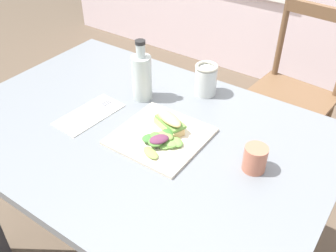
% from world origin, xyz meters
% --- Properties ---
extents(dining_table, '(1.21, 0.84, 0.74)m').
position_xyz_m(dining_table, '(-0.11, 0.05, 0.61)').
color(dining_table, slate).
rests_on(dining_table, ground).
extents(chair_wooden_far, '(0.44, 0.44, 0.87)m').
position_xyz_m(chair_wooden_far, '(0.11, 1.02, 0.45)').
color(chair_wooden_far, brown).
rests_on(chair_wooden_far, ground).
extents(plate_lunch, '(0.26, 0.26, 0.01)m').
position_xyz_m(plate_lunch, '(-0.02, 0.06, 0.74)').
color(plate_lunch, beige).
rests_on(plate_lunch, dining_table).
extents(sandwich_half_front, '(0.12, 0.09, 0.06)m').
position_xyz_m(sandwich_half_front, '(-0.02, 0.10, 0.78)').
color(sandwich_half_front, '#DBB270').
rests_on(sandwich_half_front, plate_lunch).
extents(salad_mixed_greens, '(0.13, 0.14, 0.03)m').
position_xyz_m(salad_mixed_greens, '(0.01, 0.03, 0.77)').
color(salad_mixed_greens, '#6B9E47').
rests_on(salad_mixed_greens, plate_lunch).
extents(napkin_folded, '(0.13, 0.24, 0.00)m').
position_xyz_m(napkin_folded, '(-0.29, 0.02, 0.74)').
color(napkin_folded, silver).
rests_on(napkin_folded, dining_table).
extents(fork_on_napkin, '(0.03, 0.19, 0.00)m').
position_xyz_m(fork_on_napkin, '(-0.29, 0.04, 0.75)').
color(fork_on_napkin, silver).
rests_on(fork_on_napkin, napkin_folded).
extents(bottle_cold_brew, '(0.07, 0.07, 0.22)m').
position_xyz_m(bottle_cold_brew, '(-0.21, 0.21, 0.82)').
color(bottle_cold_brew, black).
rests_on(bottle_cold_brew, dining_table).
extents(mason_jar_iced_tea, '(0.08, 0.08, 0.12)m').
position_xyz_m(mason_jar_iced_tea, '(-0.04, 0.36, 0.79)').
color(mason_jar_iced_tea, '#C67528').
rests_on(mason_jar_iced_tea, dining_table).
extents(cup_extra_side, '(0.07, 0.07, 0.08)m').
position_xyz_m(cup_extra_side, '(0.28, 0.10, 0.78)').
color(cup_extra_side, '#B2664C').
rests_on(cup_extra_side, dining_table).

